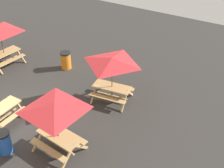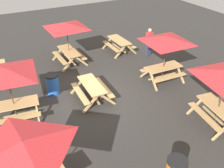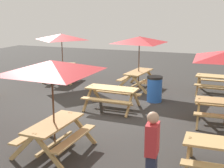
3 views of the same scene
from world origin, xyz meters
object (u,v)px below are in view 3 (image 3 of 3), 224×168
at_px(picnic_table_1, 62,40).
at_px(trash_bin_blue, 155,89).
at_px(person_standing, 152,152).
at_px(picnic_table_0, 112,93).
at_px(picnic_table_7, 52,73).
at_px(picnic_table_5, 219,81).
at_px(picnic_table_3, 139,44).

relative_size(picnic_table_1, trash_bin_blue, 2.38).
relative_size(trash_bin_blue, person_standing, 0.59).
bearing_deg(picnic_table_0, picnic_table_7, -90.33).
height_order(picnic_table_1, picnic_table_5, picnic_table_1).
height_order(picnic_table_5, trash_bin_blue, trash_bin_blue).
relative_size(picnic_table_1, person_standing, 1.40).
xyz_separation_m(picnic_table_7, person_standing, (2.67, -1.00, -1.10)).
xyz_separation_m(trash_bin_blue, person_standing, (1.35, -6.09, 0.39)).
height_order(picnic_table_7, trash_bin_blue, picnic_table_7).
bearing_deg(picnic_table_7, picnic_table_5, -24.41).
distance_m(picnic_table_3, trash_bin_blue, 2.59).
xyz_separation_m(picnic_table_0, picnic_table_3, (0.07, 3.19, 1.43)).
xyz_separation_m(picnic_table_1, trash_bin_blue, (5.03, -1.91, -1.49)).
relative_size(picnic_table_1, picnic_table_5, 1.27).
xyz_separation_m(picnic_table_0, picnic_table_5, (3.44, 3.36, 0.00)).
relative_size(picnic_table_7, trash_bin_blue, 2.88).
distance_m(picnic_table_7, person_standing, 3.06).
xyz_separation_m(picnic_table_1, picnic_table_7, (3.70, -7.00, 0.00)).
distance_m(picnic_table_0, picnic_table_5, 4.81).
bearing_deg(picnic_table_7, picnic_table_1, 30.18).
bearing_deg(picnic_table_0, picnic_table_5, 45.94).
bearing_deg(person_standing, picnic_table_1, 34.96).
bearing_deg(picnic_table_5, picnic_table_7, -114.77).
distance_m(picnic_table_3, person_standing, 8.34).
distance_m(picnic_table_5, picnic_table_7, 8.04).
relative_size(picnic_table_3, picnic_table_7, 0.99).
height_order(picnic_table_0, picnic_table_3, picnic_table_3).
bearing_deg(picnic_table_7, picnic_table_0, 0.45).
bearing_deg(trash_bin_blue, person_standing, -77.53).
distance_m(picnic_table_5, person_standing, 8.12).
bearing_deg(picnic_table_3, picnic_table_0, -174.06).
xyz_separation_m(picnic_table_3, picnic_table_7, (-0.19, -6.89, 0.00)).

